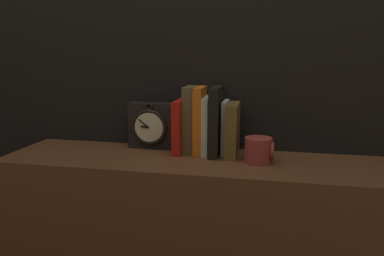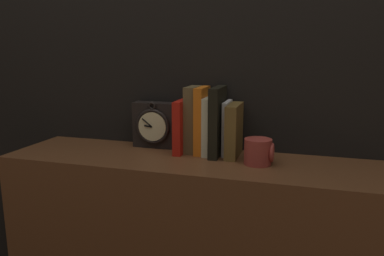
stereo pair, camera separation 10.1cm
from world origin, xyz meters
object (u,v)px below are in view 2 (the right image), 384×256
at_px(book_slot2_orange, 202,120).
at_px(book_slot6_brown, 234,130).
at_px(book_slot4_black, 218,121).
at_px(book_slot5_white, 227,128).
at_px(book_slot1_brown, 193,119).
at_px(book_slot3_cream, 209,125).
at_px(mug, 259,152).
at_px(clock, 156,125).
at_px(book_slot0_red, 182,126).

distance_m(book_slot2_orange, book_slot6_brown, 0.12).
relative_size(book_slot4_black, book_slot5_white, 1.27).
height_order(book_slot1_brown, book_slot3_cream, book_slot1_brown).
bearing_deg(mug, clock, 164.04).
relative_size(clock, book_slot5_white, 0.94).
relative_size(clock, mug, 1.87).
distance_m(clock, book_slot0_red, 0.12).
xyz_separation_m(book_slot2_orange, book_slot3_cream, (0.03, -0.00, -0.02)).
relative_size(book_slot3_cream, book_slot6_brown, 1.11).
bearing_deg(book_slot1_brown, book_slot3_cream, -10.31).
relative_size(book_slot0_red, book_slot6_brown, 1.04).
bearing_deg(mug, book_slot0_red, 164.47).
bearing_deg(book_slot3_cream, book_slot0_red, -177.02).
relative_size(book_slot0_red, book_slot5_white, 1.00).
xyz_separation_m(book_slot0_red, mug, (0.28, -0.08, -0.05)).
relative_size(book_slot0_red, book_slot3_cream, 0.93).
height_order(book_slot1_brown, mug, book_slot1_brown).
xyz_separation_m(book_slot2_orange, book_slot4_black, (0.06, -0.02, 0.00)).
height_order(book_slot0_red, book_slot5_white, same).
relative_size(clock, book_slot6_brown, 0.97).
relative_size(book_slot2_orange, book_slot4_black, 0.99).
height_order(book_slot2_orange, book_slot6_brown, book_slot2_orange).
bearing_deg(book_slot5_white, mug, -37.07).
xyz_separation_m(clock, book_slot5_white, (0.28, -0.02, 0.01)).
bearing_deg(book_slot5_white, book_slot4_black, -143.85).
height_order(book_slot3_cream, book_slot5_white, book_slot3_cream).
xyz_separation_m(book_slot3_cream, book_slot6_brown, (0.09, -0.01, -0.01)).
distance_m(book_slot5_white, mug, 0.16).
distance_m(book_slot2_orange, book_slot5_white, 0.09).
height_order(clock, book_slot6_brown, book_slot6_brown).
relative_size(book_slot3_cream, mug, 2.14).
bearing_deg(mug, book_slot6_brown, 141.84).
distance_m(book_slot3_cream, book_slot6_brown, 0.09).
xyz_separation_m(book_slot2_orange, book_slot6_brown, (0.12, -0.01, -0.03)).
relative_size(book_slot3_cream, book_slot5_white, 1.07).
xyz_separation_m(book_slot3_cream, book_slot5_white, (0.06, 0.01, -0.01)).
bearing_deg(book_slot4_black, book_slot5_white, 36.15).
bearing_deg(mug, book_slot3_cream, 155.71).
bearing_deg(book_slot6_brown, book_slot2_orange, 173.59).
distance_m(book_slot0_red, book_slot3_cream, 0.10).
bearing_deg(book_slot4_black, book_slot0_red, 177.07).
distance_m(book_slot1_brown, book_slot4_black, 0.10).
relative_size(book_slot1_brown, book_slot5_white, 1.25).
xyz_separation_m(book_slot4_black, mug, (0.15, -0.07, -0.08)).
relative_size(book_slot0_red, book_slot1_brown, 0.80).
bearing_deg(book_slot2_orange, clock, 171.90).
relative_size(clock, book_slot2_orange, 0.75).
xyz_separation_m(book_slot0_red, book_slot3_cream, (0.10, 0.01, 0.01)).
relative_size(book_slot3_cream, book_slot4_black, 0.85).
xyz_separation_m(clock, mug, (0.40, -0.11, -0.04)).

